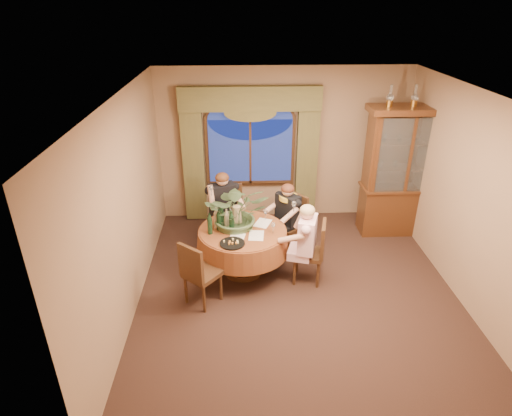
{
  "coord_description": "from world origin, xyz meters",
  "views": [
    {
      "loc": [
        -0.81,
        -4.95,
        3.82
      ],
      "look_at": [
        -0.58,
        0.55,
        1.1
      ],
      "focal_mm": 30.0,
      "sensor_mm": 36.0,
      "label": 1
    }
  ],
  "objects_px": {
    "china_cabinet": "(402,173)",
    "oil_lamp_center": "(415,95)",
    "chair_back": "(232,215)",
    "olive_bowl": "(247,229)",
    "dining_table": "(243,251)",
    "person_scarf": "(287,218)",
    "chair_back_right": "(289,225)",
    "stoneware_vase": "(237,215)",
    "oil_lamp_right": "(440,95)",
    "wine_bottle_3": "(232,222)",
    "person_back": "(223,209)",
    "wine_bottle_4": "(216,218)",
    "person_pink": "(307,245)",
    "wine_bottle_2": "(219,220)",
    "wine_bottle_1": "(210,223)",
    "wine_bottle_5": "(221,214)",
    "wine_bottle_0": "(227,219)",
    "chair_front_left": "(202,272)",
    "centerpiece_plant": "(237,189)",
    "chair_right": "(308,252)",
    "oil_lamp_left": "(390,96)"
  },
  "relations": [
    {
      "from": "centerpiece_plant",
      "to": "wine_bottle_1",
      "type": "height_order",
      "value": "centerpiece_plant"
    },
    {
      "from": "chair_right",
      "to": "chair_back_right",
      "type": "height_order",
      "value": "same"
    },
    {
      "from": "wine_bottle_2",
      "to": "wine_bottle_5",
      "type": "xyz_separation_m",
      "value": [
        0.03,
        0.17,
        0.0
      ]
    },
    {
      "from": "wine_bottle_5",
      "to": "chair_back_right",
      "type": "bearing_deg",
      "value": 21.64
    },
    {
      "from": "centerpiece_plant",
      "to": "wine_bottle_4",
      "type": "xyz_separation_m",
      "value": [
        -0.31,
        -0.05,
        -0.43
      ]
    },
    {
      "from": "dining_table",
      "to": "wine_bottle_4",
      "type": "bearing_deg",
      "value": 168.8
    },
    {
      "from": "chair_back_right",
      "to": "stoneware_vase",
      "type": "height_order",
      "value": "stoneware_vase"
    },
    {
      "from": "oil_lamp_left",
      "to": "person_pink",
      "type": "xyz_separation_m",
      "value": [
        -1.45,
        -1.47,
        -1.8
      ]
    },
    {
      "from": "china_cabinet",
      "to": "person_scarf",
      "type": "xyz_separation_m",
      "value": [
        -2.02,
        -0.6,
        -0.52
      ]
    },
    {
      "from": "dining_table",
      "to": "centerpiece_plant",
      "type": "xyz_separation_m",
      "value": [
        -0.07,
        0.13,
        0.97
      ]
    },
    {
      "from": "chair_back",
      "to": "wine_bottle_2",
      "type": "distance_m",
      "value": 1.08
    },
    {
      "from": "china_cabinet",
      "to": "oil_lamp_center",
      "type": "height_order",
      "value": "oil_lamp_center"
    },
    {
      "from": "china_cabinet",
      "to": "chair_back",
      "type": "height_order",
      "value": "china_cabinet"
    },
    {
      "from": "chair_back",
      "to": "olive_bowl",
      "type": "xyz_separation_m",
      "value": [
        0.23,
        -1.01,
        0.29
      ]
    },
    {
      "from": "wine_bottle_1",
      "to": "wine_bottle_3",
      "type": "xyz_separation_m",
      "value": [
        0.31,
        0.04,
        0.0
      ]
    },
    {
      "from": "person_pink",
      "to": "wine_bottle_2",
      "type": "relative_size",
      "value": 3.83
    },
    {
      "from": "china_cabinet",
      "to": "stoneware_vase",
      "type": "relative_size",
      "value": 7.42
    },
    {
      "from": "wine_bottle_3",
      "to": "wine_bottle_1",
      "type": "bearing_deg",
      "value": -172.5
    },
    {
      "from": "person_back",
      "to": "wine_bottle_4",
      "type": "distance_m",
      "value": 0.84
    },
    {
      "from": "person_back",
      "to": "olive_bowl",
      "type": "bearing_deg",
      "value": 93.37
    },
    {
      "from": "olive_bowl",
      "to": "wine_bottle_2",
      "type": "bearing_deg",
      "value": 174.5
    },
    {
      "from": "dining_table",
      "to": "wine_bottle_2",
      "type": "distance_m",
      "value": 0.64
    },
    {
      "from": "stoneware_vase",
      "to": "wine_bottle_3",
      "type": "xyz_separation_m",
      "value": [
        -0.07,
        -0.22,
        0.01
      ]
    },
    {
      "from": "china_cabinet",
      "to": "person_back",
      "type": "relative_size",
      "value": 1.72
    },
    {
      "from": "person_scarf",
      "to": "wine_bottle_1",
      "type": "bearing_deg",
      "value": 80.89
    },
    {
      "from": "china_cabinet",
      "to": "chair_back",
      "type": "distance_m",
      "value": 3.0
    },
    {
      "from": "wine_bottle_3",
      "to": "chair_right",
      "type": "bearing_deg",
      "value": -8.85
    },
    {
      "from": "chair_front_left",
      "to": "wine_bottle_0",
      "type": "xyz_separation_m",
      "value": [
        0.33,
        0.7,
        0.44
      ]
    },
    {
      "from": "olive_bowl",
      "to": "chair_back_right",
      "type": "bearing_deg",
      "value": 42.76
    },
    {
      "from": "chair_back",
      "to": "person_scarf",
      "type": "relative_size",
      "value": 0.79
    },
    {
      "from": "dining_table",
      "to": "stoneware_vase",
      "type": "height_order",
      "value": "stoneware_vase"
    },
    {
      "from": "oil_lamp_right",
      "to": "stoneware_vase",
      "type": "height_order",
      "value": "oil_lamp_right"
    },
    {
      "from": "olive_bowl",
      "to": "wine_bottle_3",
      "type": "bearing_deg",
      "value": -172.49
    },
    {
      "from": "oil_lamp_right",
      "to": "person_back",
      "type": "relative_size",
      "value": 0.26
    },
    {
      "from": "olive_bowl",
      "to": "person_pink",
      "type": "bearing_deg",
      "value": -16.29
    },
    {
      "from": "person_scarf",
      "to": "wine_bottle_1",
      "type": "distance_m",
      "value": 1.42
    },
    {
      "from": "dining_table",
      "to": "person_scarf",
      "type": "height_order",
      "value": "person_scarf"
    },
    {
      "from": "wine_bottle_1",
      "to": "wine_bottle_4",
      "type": "relative_size",
      "value": 1.0
    },
    {
      "from": "china_cabinet",
      "to": "wine_bottle_5",
      "type": "distance_m",
      "value": 3.24
    },
    {
      "from": "chair_right",
      "to": "chair_front_left",
      "type": "bearing_deg",
      "value": 120.01
    },
    {
      "from": "oil_lamp_center",
      "to": "chair_back_right",
      "type": "distance_m",
      "value": 2.85
    },
    {
      "from": "oil_lamp_right",
      "to": "chair_front_left",
      "type": "height_order",
      "value": "oil_lamp_right"
    },
    {
      "from": "wine_bottle_1",
      "to": "person_pink",
      "type": "bearing_deg",
      "value": -7.28
    },
    {
      "from": "dining_table",
      "to": "chair_front_left",
      "type": "bearing_deg",
      "value": -129.4
    },
    {
      "from": "chair_back",
      "to": "wine_bottle_5",
      "type": "distance_m",
      "value": 0.92
    },
    {
      "from": "wine_bottle_0",
      "to": "china_cabinet",
      "type": "bearing_deg",
      "value": 21.54
    },
    {
      "from": "person_pink",
      "to": "wine_bottle_2",
      "type": "height_order",
      "value": "person_pink"
    },
    {
      "from": "wine_bottle_4",
      "to": "wine_bottle_5",
      "type": "xyz_separation_m",
      "value": [
        0.07,
        0.11,
        0.0
      ]
    },
    {
      "from": "china_cabinet",
      "to": "chair_back",
      "type": "bearing_deg",
      "value": -175.75
    },
    {
      "from": "chair_back_right",
      "to": "person_back",
      "type": "distance_m",
      "value": 1.12
    }
  ]
}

